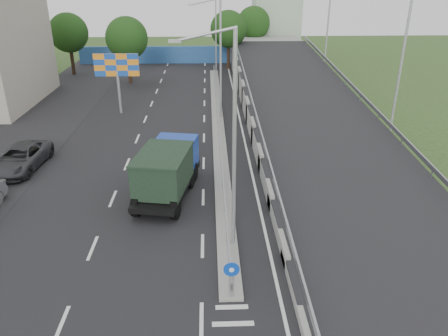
{
  "coord_description": "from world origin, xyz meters",
  "views": [
    {
      "loc": [
        -0.81,
        -11.78,
        12.24
      ],
      "look_at": [
        0.01,
        10.33,
        2.2
      ],
      "focal_mm": 35.0,
      "sensor_mm": 36.0,
      "label": 1
    }
  ],
  "objects_px": {
    "parked_car_c": "(21,158)",
    "billboard": "(117,68)",
    "sign_bollard": "(231,279)",
    "lamp_post_mid": "(218,53)",
    "lamp_post_far": "(214,26)",
    "lamp_post_near": "(230,133)",
    "church": "(276,19)",
    "dump_truck": "(167,169)"
  },
  "relations": [
    {
      "from": "sign_bollard",
      "to": "parked_car_c",
      "type": "xyz_separation_m",
      "value": [
        -13.45,
        13.41,
        -0.25
      ]
    },
    {
      "from": "lamp_post_near",
      "to": "lamp_post_mid",
      "type": "distance_m",
      "value": 20.0
    },
    {
      "from": "lamp_post_far",
      "to": "lamp_post_near",
      "type": "bearing_deg",
      "value": -90.0
    },
    {
      "from": "church",
      "to": "dump_truck",
      "type": "xyz_separation_m",
      "value": [
        -13.26,
        -48.49,
        -3.64
      ]
    },
    {
      "from": "lamp_post_far",
      "to": "church",
      "type": "distance_m",
      "value": 17.15
    },
    {
      "from": "lamp_post_mid",
      "to": "billboard",
      "type": "height_order",
      "value": "lamp_post_mid"
    },
    {
      "from": "lamp_post_far",
      "to": "church",
      "type": "relative_size",
      "value": 0.73
    },
    {
      "from": "sign_bollard",
      "to": "lamp_post_mid",
      "type": "relative_size",
      "value": 0.17
    },
    {
      "from": "lamp_post_mid",
      "to": "church",
      "type": "xyz_separation_m",
      "value": [
        9.89,
        34.0,
        -0.5
      ]
    },
    {
      "from": "church",
      "to": "dump_truck",
      "type": "distance_m",
      "value": 50.4
    },
    {
      "from": "billboard",
      "to": "dump_truck",
      "type": "xyz_separation_m",
      "value": [
        5.74,
        -16.49,
        -2.51
      ]
    },
    {
      "from": "sign_bollard",
      "to": "lamp_post_mid",
      "type": "distance_m",
      "value": 24.3
    },
    {
      "from": "sign_bollard",
      "to": "dump_truck",
      "type": "bearing_deg",
      "value": 109.23
    },
    {
      "from": "lamp_post_far",
      "to": "parked_car_c",
      "type": "bearing_deg",
      "value": -114.02
    },
    {
      "from": "lamp_post_near",
      "to": "billboard",
      "type": "bearing_deg",
      "value": 112.49
    },
    {
      "from": "lamp_post_mid",
      "to": "parked_car_c",
      "type": "height_order",
      "value": "lamp_post_mid"
    },
    {
      "from": "lamp_post_far",
      "to": "parked_car_c",
      "type": "height_order",
      "value": "lamp_post_far"
    },
    {
      "from": "billboard",
      "to": "lamp_post_near",
      "type": "bearing_deg",
      "value": -67.51
    },
    {
      "from": "church",
      "to": "billboard",
      "type": "bearing_deg",
      "value": -120.7
    },
    {
      "from": "lamp_post_mid",
      "to": "dump_truck",
      "type": "relative_size",
      "value": 1.4
    },
    {
      "from": "church",
      "to": "parked_car_c",
      "type": "bearing_deg",
      "value": -117.83
    },
    {
      "from": "dump_truck",
      "to": "lamp_post_far",
      "type": "bearing_deg",
      "value": 94.71
    },
    {
      "from": "sign_bollard",
      "to": "billboard",
      "type": "distance_m",
      "value": 27.53
    },
    {
      "from": "lamp_post_mid",
      "to": "dump_truck",
      "type": "distance_m",
      "value": 15.44
    },
    {
      "from": "sign_bollard",
      "to": "dump_truck",
      "type": "height_order",
      "value": "dump_truck"
    },
    {
      "from": "lamp_post_far",
      "to": "sign_bollard",
      "type": "bearing_deg",
      "value": -90.14
    },
    {
      "from": "sign_bollard",
      "to": "lamp_post_mid",
      "type": "bearing_deg",
      "value": 89.74
    },
    {
      "from": "sign_bollard",
      "to": "parked_car_c",
      "type": "height_order",
      "value": "sign_bollard"
    },
    {
      "from": "billboard",
      "to": "dump_truck",
      "type": "relative_size",
      "value": 0.76
    },
    {
      "from": "lamp_post_mid",
      "to": "parked_car_c",
      "type": "relative_size",
      "value": 1.8
    },
    {
      "from": "lamp_post_far",
      "to": "church",
      "type": "xyz_separation_m",
      "value": [
        9.89,
        14.0,
        -0.5
      ]
    },
    {
      "from": "lamp_post_far",
      "to": "parked_car_c",
      "type": "distance_m",
      "value": 33.68
    },
    {
      "from": "lamp_post_near",
      "to": "church",
      "type": "distance_m",
      "value": 54.9
    },
    {
      "from": "parked_car_c",
      "to": "billboard",
      "type": "bearing_deg",
      "value": 74.71
    },
    {
      "from": "lamp_post_near",
      "to": "parked_car_c",
      "type": "height_order",
      "value": "lamp_post_near"
    },
    {
      "from": "lamp_post_mid",
      "to": "billboard",
      "type": "xyz_separation_m",
      "value": [
        -9.11,
        2.0,
        -1.62
      ]
    },
    {
      "from": "lamp_post_near",
      "to": "church",
      "type": "bearing_deg",
      "value": 79.62
    },
    {
      "from": "church",
      "to": "billboard",
      "type": "height_order",
      "value": "church"
    },
    {
      "from": "billboard",
      "to": "dump_truck",
      "type": "bearing_deg",
      "value": -70.8
    },
    {
      "from": "dump_truck",
      "to": "sign_bollard",
      "type": "bearing_deg",
      "value": -60.49
    },
    {
      "from": "lamp_post_near",
      "to": "lamp_post_far",
      "type": "xyz_separation_m",
      "value": [
        0.0,
        40.0,
        0.0
      ]
    },
    {
      "from": "lamp_post_mid",
      "to": "parked_car_c",
      "type": "xyz_separation_m",
      "value": [
        -13.55,
        -10.42,
        -5.03
      ]
    }
  ]
}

